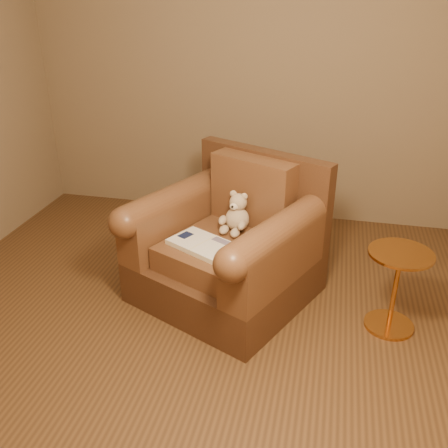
# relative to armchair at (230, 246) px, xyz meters

# --- Properties ---
(floor) EXTENTS (4.00, 4.00, 0.00)m
(floor) POSITION_rel_armchair_xyz_m (-0.10, -0.58, -0.37)
(floor) COLOR #56371D
(floor) RESTS_ON ground
(room) EXTENTS (4.02, 4.02, 2.71)m
(room) POSITION_rel_armchair_xyz_m (-0.10, -0.58, 1.35)
(room) COLOR #7F694E
(room) RESTS_ON ground
(armchair) EXTENTS (1.39, 1.36, 0.96)m
(armchair) POSITION_rel_armchair_xyz_m (0.00, 0.00, 0.00)
(armchair) COLOR #472917
(armchair) RESTS_ON floor
(teddy_bear) EXTENTS (0.21, 0.24, 0.28)m
(teddy_bear) POSITION_rel_armchair_xyz_m (0.03, 0.08, 0.19)
(teddy_bear) COLOR tan
(teddy_bear) RESTS_ON armchair
(guidebook) EXTENTS (0.51, 0.44, 0.04)m
(guidebook) POSITION_rel_armchair_xyz_m (-0.14, -0.20, 0.10)
(guidebook) COLOR beige
(guidebook) RESTS_ON armchair
(side_table) EXTENTS (0.39, 0.39, 0.55)m
(side_table) POSITION_rel_armchair_xyz_m (1.09, -0.17, -0.07)
(side_table) COLOR #C88137
(side_table) RESTS_ON floor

